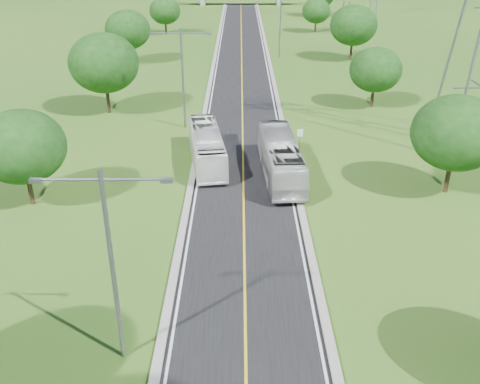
{
  "coord_description": "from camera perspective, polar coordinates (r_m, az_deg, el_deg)",
  "views": [
    {
      "loc": [
        -0.29,
        -7.85,
        18.98
      ],
      "look_at": [
        -0.28,
        23.99,
        3.0
      ],
      "focal_mm": 40.0,
      "sensor_mm": 36.0,
      "label": 1
    }
  ],
  "objects": [
    {
      "name": "tree_lb",
      "position": [
        41.69,
        -22.24,
        4.49
      ],
      "size": [
        6.3,
        6.3,
        7.33
      ],
      "color": "black",
      "rests_on": "ground"
    },
    {
      "name": "bus_inbound",
      "position": [
        47.04,
        -3.58,
        4.87
      ],
      "size": [
        4.08,
        11.08,
        3.01
      ],
      "primitive_type": "imported",
      "rotation": [
        0.0,
        0.0,
        0.15
      ],
      "color": "white",
      "rests_on": "road"
    },
    {
      "name": "curb_right",
      "position": [
        76.36,
        3.47,
        12.29
      ],
      "size": [
        0.5,
        150.0,
        0.22
      ],
      "primitive_type": "cube",
      "color": "gray",
      "rests_on": "ground"
    },
    {
      "name": "tree_re",
      "position": [
        109.88,
        8.14,
        18.58
      ],
      "size": [
        5.46,
        5.46,
        6.35
      ],
      "color": "black",
      "rests_on": "ground"
    },
    {
      "name": "tree_rd",
      "position": [
        86.71,
        12.01,
        17.0
      ],
      "size": [
        7.14,
        7.14,
        8.3
      ],
      "color": "black",
      "rests_on": "ground"
    },
    {
      "name": "tree_ld",
      "position": [
        84.71,
        -11.9,
        16.58
      ],
      "size": [
        6.72,
        6.72,
        7.82
      ],
      "color": "black",
      "rests_on": "ground"
    },
    {
      "name": "curb_left",
      "position": [
        76.33,
        -3.07,
        12.3
      ],
      "size": [
        0.5,
        150.0,
        0.22
      ],
      "primitive_type": "cube",
      "color": "gray",
      "rests_on": "ground"
    },
    {
      "name": "tree_lc",
      "position": [
        61.18,
        -14.32,
        13.2
      ],
      "size": [
        7.56,
        7.56,
        8.79
      ],
      "color": "black",
      "rests_on": "ground"
    },
    {
      "name": "streetlight_mid_left",
      "position": [
        54.73,
        -6.16,
        12.72
      ],
      "size": [
        5.9,
        0.25,
        10.0
      ],
      "color": "slate",
      "rests_on": "ground"
    },
    {
      "name": "tree_rc",
      "position": [
        63.48,
        14.26,
        12.52
      ],
      "size": [
        5.88,
        5.88,
        6.84
      ],
      "color": "black",
      "rests_on": "ground"
    },
    {
      "name": "streetlight_near_left",
      "position": [
        24.42,
        -13.63,
        -6.46
      ],
      "size": [
        5.9,
        0.25,
        10.0
      ],
      "color": "slate",
      "rests_on": "ground"
    },
    {
      "name": "tree_le",
      "position": [
        107.8,
        -8.02,
        18.6
      ],
      "size": [
        5.88,
        5.88,
        6.84
      ],
      "color": "black",
      "rests_on": "ground"
    },
    {
      "name": "speed_limit_sign",
      "position": [
        49.33,
        6.4,
        5.85
      ],
      "size": [
        0.55,
        0.09,
        2.4
      ],
      "color": "slate",
      "rests_on": "ground"
    },
    {
      "name": "road",
      "position": [
        76.24,
        0.2,
        12.26
      ],
      "size": [
        8.0,
        150.0,
        0.06
      ],
      "primitive_type": "cube",
      "color": "black",
      "rests_on": "ground"
    },
    {
      "name": "ground",
      "position": [
        70.46,
        0.22,
        11.02
      ],
      "size": [
        260.0,
        260.0,
        0.0
      ],
      "primitive_type": "plane",
      "color": "#295818",
      "rests_on": "ground"
    },
    {
      "name": "streetlight_far_right",
      "position": [
        87.06,
        4.33,
        17.97
      ],
      "size": [
        5.9,
        0.25,
        10.0
      ],
      "color": "slate",
      "rests_on": "ground"
    },
    {
      "name": "tree_rb",
      "position": [
        43.53,
        22.08,
        5.86
      ],
      "size": [
        6.72,
        6.72,
        7.82
      ],
      "color": "black",
      "rests_on": "ground"
    },
    {
      "name": "bus_outbound",
      "position": [
        44.43,
        4.37,
        3.66
      ],
      "size": [
        3.44,
        11.79,
        3.24
      ],
      "primitive_type": "imported",
      "rotation": [
        0.0,
        0.0,
        3.2
      ],
      "color": "beige",
      "rests_on": "road"
    }
  ]
}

